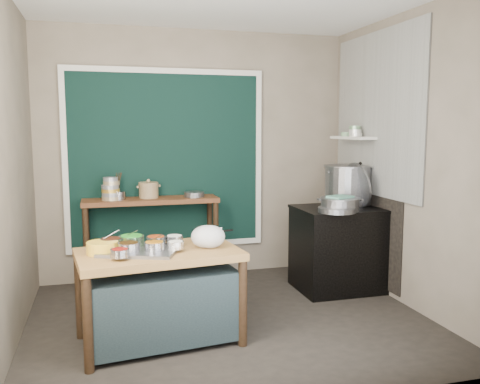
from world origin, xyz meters
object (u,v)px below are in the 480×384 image
object	(u,v)px
back_counter	(152,241)
stock_pot	(348,185)
utensil_cup	(119,196)
ceramic_crock	(149,191)
saucepan	(207,234)
steamer	(340,204)
yellow_basin	(102,248)
prep_table	(160,297)
condiment_tray	(140,251)
stove_block	(340,250)

from	to	relation	value
back_counter	stock_pot	world-z (taller)	stock_pot
utensil_cup	ceramic_crock	size ratio (longest dim) A/B	0.66
stock_pot	back_counter	bearing A→B (deg)	165.98
saucepan	steamer	world-z (taller)	steamer
yellow_basin	utensil_cup	distance (m)	1.55
yellow_basin	steamer	world-z (taller)	steamer
prep_table	ceramic_crock	distance (m)	1.74
prep_table	steamer	world-z (taller)	steamer
condiment_tray	saucepan	size ratio (longest dim) A/B	2.64
prep_table	yellow_basin	size ratio (longest dim) A/B	5.19
stove_block	utensil_cup	size ratio (longest dim) A/B	6.04
prep_table	stove_block	size ratio (longest dim) A/B	1.39
saucepan	utensil_cup	world-z (taller)	utensil_cup
saucepan	stock_pot	xyz separation A→B (m)	(1.74, 0.81, 0.28)
back_counter	stock_pot	bearing A→B (deg)	-14.02
yellow_basin	saucepan	distance (m)	0.90
saucepan	ceramic_crock	world-z (taller)	ceramic_crock
utensil_cup	ceramic_crock	xyz separation A→B (m)	(0.32, 0.06, 0.03)
steamer	back_counter	bearing A→B (deg)	152.77
condiment_tray	utensil_cup	distance (m)	1.59
yellow_basin	steamer	bearing A→B (deg)	15.30
prep_table	steamer	xyz separation A→B (m)	(1.89, 0.66, 0.57)
condiment_tray	stock_pot	xyz separation A→B (m)	(2.34, 1.08, 0.33)
back_counter	stove_block	size ratio (longest dim) A/B	1.61
stock_pot	steamer	bearing A→B (deg)	-126.23
prep_table	saucepan	distance (m)	0.67
condiment_tray	yellow_basin	size ratio (longest dim) A/B	2.38
back_counter	saucepan	world-z (taller)	back_counter
back_counter	yellow_basin	distance (m)	1.67
stove_block	condiment_tray	world-z (taller)	stove_block
condiment_tray	yellow_basin	world-z (taller)	yellow_basin
condiment_tray	ceramic_crock	bearing A→B (deg)	81.97
condiment_tray	stove_block	bearing A→B (deg)	22.00
prep_table	stock_pot	distance (m)	2.53
stock_pot	stove_block	bearing A→B (deg)	-131.82
back_counter	utensil_cup	world-z (taller)	utensil_cup
yellow_basin	prep_table	bearing A→B (deg)	-3.09
steamer	condiment_tray	bearing A→B (deg)	-161.69
stock_pot	steamer	world-z (taller)	stock_pot
steamer	utensil_cup	bearing A→B (deg)	157.23
prep_table	stove_block	world-z (taller)	stove_block
prep_table	saucepan	size ratio (longest dim) A/B	5.76
saucepan	steamer	size ratio (longest dim) A/B	0.53
stove_block	utensil_cup	distance (m)	2.42
stove_block	stock_pot	bearing A→B (deg)	48.18
yellow_basin	stock_pot	bearing A→B (deg)	21.63
utensil_cup	steamer	distance (m)	2.32
utensil_cup	prep_table	bearing A→B (deg)	-81.17
back_counter	stove_block	xyz separation A→B (m)	(1.90, -0.73, -0.05)
prep_table	yellow_basin	world-z (taller)	yellow_basin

